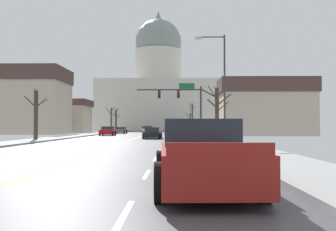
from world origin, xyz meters
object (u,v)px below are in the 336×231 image
(sedan_oncoming_00, at_px, (108,131))
(sedan_oncoming_01, at_px, (120,130))
(sedan_near_03, at_px, (186,141))
(sedan_near_02, at_px, (183,138))
(sedan_oncoming_03, at_px, (148,129))
(pedestrian_00, at_px, (210,129))
(sedan_oncoming_02, at_px, (146,129))
(signal_gantry, at_px, (182,99))
(sedan_near_00, at_px, (152,133))
(bicycle_parked, at_px, (220,140))
(street_lamp_right, at_px, (221,79))
(pickup_truck_near_05, at_px, (203,157))
(sedan_near_01, at_px, (184,135))
(sedan_near_04, at_px, (189,147))

(sedan_oncoming_00, relative_size, sedan_oncoming_01, 0.90)
(sedan_near_03, bearing_deg, sedan_near_02, 89.95)
(sedan_oncoming_03, height_order, pedestrian_00, pedestrian_00)
(sedan_oncoming_01, xyz_separation_m, sedan_oncoming_02, (3.42, 13.65, 0.02))
(signal_gantry, distance_m, sedan_oncoming_03, 43.32)
(sedan_near_00, distance_m, bicycle_parked, 16.20)
(street_lamp_right, relative_size, sedan_near_02, 1.77)
(pickup_truck_near_05, bearing_deg, sedan_near_01, 89.43)
(sedan_near_00, distance_m, sedan_oncoming_00, 14.14)
(sedan_near_01, xyz_separation_m, sedan_near_03, (-0.24, -12.97, -0.02))
(sedan_oncoming_00, bearing_deg, pedestrian_00, -49.85)
(sedan_near_03, xyz_separation_m, pedestrian_00, (2.93, 16.51, 0.47))
(sedan_near_03, bearing_deg, street_lamp_right, 68.03)
(sedan_oncoming_03, bearing_deg, signal_gantry, -80.65)
(signal_gantry, relative_size, sedan_near_01, 1.73)
(signal_gantry, relative_size, street_lamp_right, 0.96)
(signal_gantry, xyz_separation_m, sedan_near_04, (-0.38, -30.46, -4.12))
(sedan_near_01, xyz_separation_m, sedan_oncoming_00, (-10.37, 19.02, 0.02))
(pedestrian_00, bearing_deg, signal_gantry, 108.54)
(street_lamp_right, bearing_deg, sedan_oncoming_02, 100.60)
(street_lamp_right, bearing_deg, pickup_truck_near_05, -98.23)
(sedan_near_02, relative_size, sedan_oncoming_00, 1.10)
(street_lamp_right, distance_m, sedan_near_03, 8.84)
(signal_gantry, height_order, sedan_oncoming_01, signal_gantry)
(sedan_near_00, relative_size, pedestrian_00, 2.66)
(sedan_oncoming_02, bearing_deg, pedestrian_00, -76.97)
(street_lamp_right, distance_m, sedan_oncoming_03, 60.70)
(sedan_oncoming_02, bearing_deg, pickup_truck_near_05, -84.65)
(sedan_near_02, distance_m, sedan_oncoming_02, 51.56)
(sedan_near_00, xyz_separation_m, sedan_near_03, (3.07, -19.75, -0.01))
(sedan_oncoming_03, xyz_separation_m, pedestrian_00, (9.63, -50.37, 0.45))
(sedan_oncoming_01, relative_size, pedestrian_00, 2.86)
(sedan_near_01, relative_size, sedan_near_02, 0.98)
(pedestrian_00, distance_m, bicycle_parked, 12.00)
(sedan_oncoming_00, height_order, pedestrian_00, pedestrian_00)
(sedan_oncoming_03, height_order, bicycle_parked, sedan_oncoming_03)
(sedan_oncoming_02, xyz_separation_m, pedestrian_00, (9.56, -41.34, 0.49))
(signal_gantry, bearing_deg, sedan_oncoming_00, 143.71)
(sedan_oncoming_01, relative_size, bicycle_parked, 2.66)
(sedan_near_00, bearing_deg, bicycle_parked, -69.91)
(sedan_near_00, height_order, bicycle_parked, sedan_near_00)
(sedan_near_02, distance_m, pedestrian_00, 10.24)
(sedan_near_02, relative_size, sedan_oncoming_03, 0.99)
(sedan_oncoming_02, xyz_separation_m, bicycle_parked, (9.14, -53.32, -0.07))
(sedan_oncoming_02, relative_size, sedan_oncoming_03, 0.94)
(sedan_near_01, distance_m, pedestrian_00, 4.47)
(sedan_near_01, relative_size, sedan_near_04, 0.97)
(sedan_oncoming_00, bearing_deg, sedan_oncoming_01, 89.63)
(signal_gantry, xyz_separation_m, sedan_oncoming_03, (-7.01, 42.55, -4.12))
(pickup_truck_near_05, bearing_deg, street_lamp_right, 81.77)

